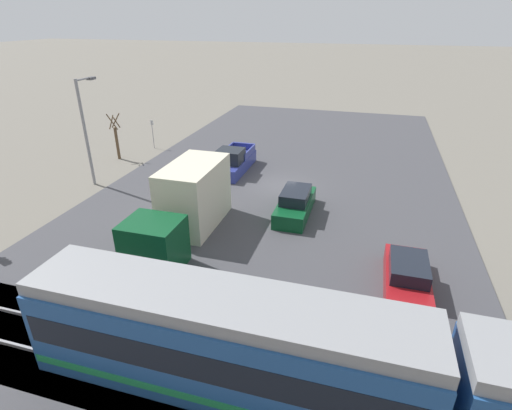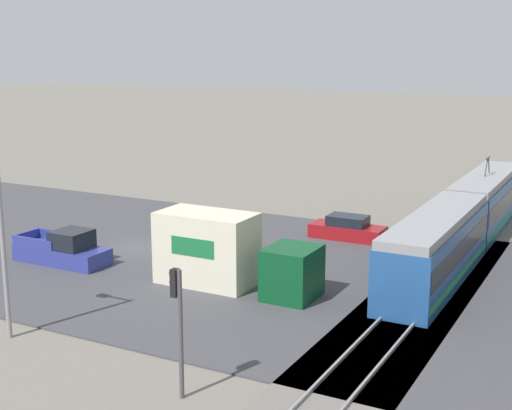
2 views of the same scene
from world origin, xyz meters
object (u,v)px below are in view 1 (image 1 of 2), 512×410
object	(u,v)px
sedan_car_0	(295,204)
street_tree	(116,139)
sedan_car_1	(407,277)
pickup_truck	(233,162)
light_rail_tram	(446,391)
no_parking_sign	(153,131)
box_truck	(186,205)
street_lamp_near_crossing	(86,125)

from	to	relation	value
sedan_car_0	street_tree	world-z (taller)	street_tree
sedan_car_0	sedan_car_1	bearing A→B (deg)	-43.92
pickup_truck	sedan_car_0	size ratio (longest dim) A/B	1.13
light_rail_tram	no_parking_sign	distance (m)	31.17
box_truck	street_tree	xyz separation A→B (m)	(11.06, -10.09, 0.00)
box_truck	street_tree	bearing A→B (deg)	-42.38
sedan_car_0	sedan_car_1	distance (m)	8.49
street_lamp_near_crossing	no_parking_sign	world-z (taller)	street_lamp_near_crossing
light_rail_tram	pickup_truck	world-z (taller)	light_rail_tram
pickup_truck	street_lamp_near_crossing	world-z (taller)	street_lamp_near_crossing
pickup_truck	sedan_car_1	bearing A→B (deg)	135.67
street_tree	no_parking_sign	distance (m)	3.77
sedan_car_1	box_truck	bearing A→B (deg)	-9.90
light_rail_tram	sedan_car_1	bearing A→B (deg)	-85.79
pickup_truck	street_tree	bearing A→B (deg)	-1.24
sedan_car_0	street_tree	size ratio (longest dim) A/B	1.25
no_parking_sign	box_truck	bearing A→B (deg)	125.54
sedan_car_0	pickup_truck	bearing A→B (deg)	135.26
street_tree	light_rail_tram	bearing A→B (deg)	140.44
pickup_truck	sedan_car_1	world-z (taller)	pickup_truck
light_rail_tram	pickup_truck	xyz separation A→B (m)	(12.64, -18.73, -0.98)
sedan_car_0	sedan_car_1	size ratio (longest dim) A/B	1.05
sedan_car_1	street_lamp_near_crossing	size ratio (longest dim) A/B	0.63
sedan_car_1	street_lamp_near_crossing	xyz separation A→B (m)	(20.91, -6.90, 3.59)
pickup_truck	sedan_car_0	world-z (taller)	pickup_truck
pickup_truck	no_parking_sign	size ratio (longest dim) A/B	2.10
sedan_car_1	no_parking_sign	distance (m)	26.25
pickup_truck	street_lamp_near_crossing	size ratio (longest dim) A/B	0.74
light_rail_tram	sedan_car_0	xyz separation A→B (m)	(6.62, -12.76, -1.04)
box_truck	street_lamp_near_crossing	bearing A→B (deg)	-27.26
box_truck	sedan_car_1	world-z (taller)	box_truck
light_rail_tram	no_parking_sign	bearing A→B (deg)	-46.12
sedan_car_1	no_parking_sign	bearing A→B (deg)	-36.47
pickup_truck	street_lamp_near_crossing	bearing A→B (deg)	29.51
sedan_car_0	sedan_car_1	world-z (taller)	sedan_car_0
box_truck	street_lamp_near_crossing	distance (m)	11.01
box_truck	sedan_car_0	distance (m)	6.63
box_truck	no_parking_sign	bearing A→B (deg)	-54.46
box_truck	sedan_car_1	distance (m)	11.60
box_truck	light_rail_tram	bearing A→B (deg)	143.30
light_rail_tram	street_tree	distance (m)	29.76
sedan_car_1	street_lamp_near_crossing	bearing A→B (deg)	-18.26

